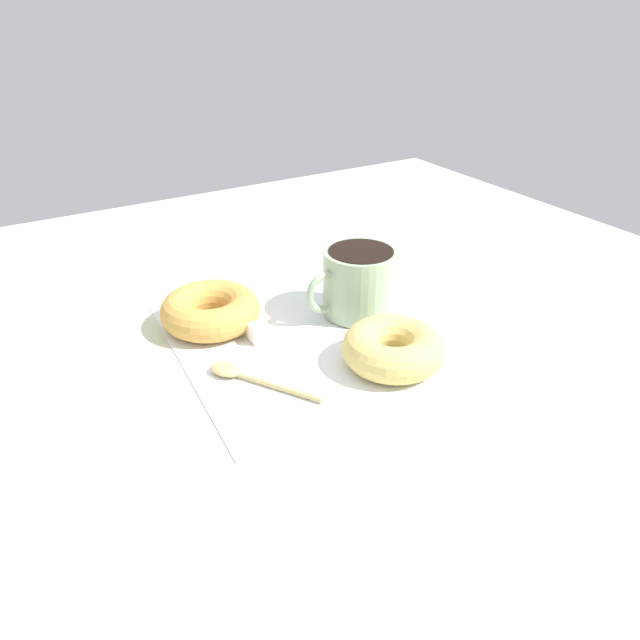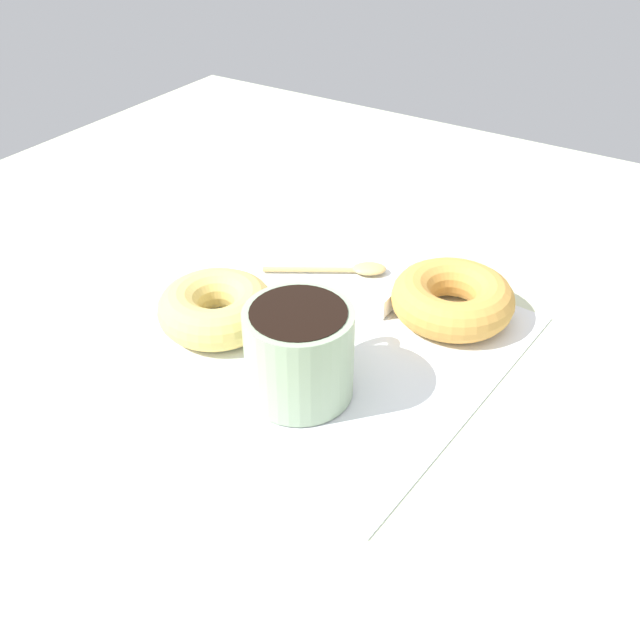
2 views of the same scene
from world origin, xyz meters
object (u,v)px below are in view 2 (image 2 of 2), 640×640
(spoon, at_px, (352,269))
(coffee_cup, at_px, (300,350))
(sugar_cube, at_px, (379,303))
(donut_near_cup, at_px, (452,299))
(donut_far, at_px, (216,308))

(spoon, bearing_deg, coffee_cup, 17.30)
(spoon, relative_size, sugar_cube, 6.03)
(donut_near_cup, height_order, spoon, donut_near_cup)
(donut_near_cup, bearing_deg, donut_far, -53.55)
(donut_near_cup, bearing_deg, sugar_cube, -62.57)
(coffee_cup, height_order, sugar_cube, coffee_cup)
(coffee_cup, height_order, donut_near_cup, coffee_cup)
(coffee_cup, bearing_deg, donut_far, -106.37)
(donut_near_cup, xyz_separation_m, donut_far, (0.13, -0.18, 0.00))
(donut_near_cup, height_order, donut_far, same)
(sugar_cube, bearing_deg, coffee_cup, -0.57)
(coffee_cup, distance_m, donut_far, 0.13)
(donut_near_cup, relative_size, donut_far, 1.07)
(donut_near_cup, bearing_deg, spoon, -98.27)
(coffee_cup, relative_size, donut_far, 1.10)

